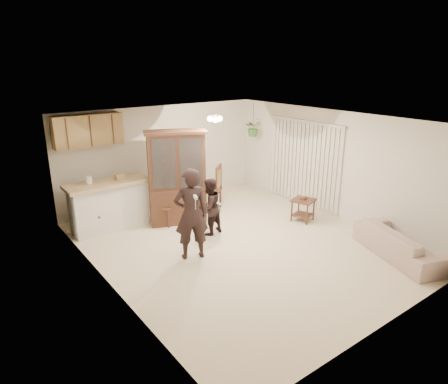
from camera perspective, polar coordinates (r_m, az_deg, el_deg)
floor at (r=8.22m, az=2.57°, el=-7.39°), size 6.50×6.50×0.00m
ceiling at (r=7.49m, az=2.84°, el=10.12°), size 5.50×6.50×0.02m
wall_back at (r=10.40m, az=-8.74°, el=5.23°), size 5.50×0.02×2.50m
wall_front at (r=5.80m, az=23.58°, el=-6.82°), size 5.50×0.02×2.50m
wall_left at (r=6.48m, az=-16.55°, el=-3.41°), size 0.02×6.50×2.50m
wall_right at (r=9.68m, az=15.44°, el=3.82°), size 0.02×6.50×2.50m
breakfast_bar at (r=9.10m, az=-16.11°, el=-2.12°), size 1.60×0.55×1.00m
bar_top at (r=8.93m, az=-16.41°, el=1.19°), size 1.75×0.70×0.08m
upper_cabinets at (r=9.35m, az=-18.87°, el=8.33°), size 1.50×0.34×0.70m
vertical_blinds at (r=10.25m, az=11.30°, el=4.04°), size 0.06×2.30×2.10m
ceiling_fixture at (r=8.57m, az=-1.29°, el=10.50°), size 0.36×0.36×0.20m
hanging_plant at (r=10.87m, az=4.17°, el=9.18°), size 0.43×0.37×0.48m
plant_cord at (r=10.82m, az=4.21°, el=10.88°), size 0.01×0.01×0.65m
sofa at (r=8.27m, az=23.96°, el=-6.13°), size 1.32×2.01×0.73m
adult at (r=7.36m, az=-4.71°, el=-2.97°), size 0.77×0.63×1.80m
child at (r=8.43m, az=-2.14°, el=-1.75°), size 0.74×0.63×1.35m
china_hutch at (r=8.99m, az=-6.75°, el=1.94°), size 1.44×1.00×2.12m
side_table at (r=9.44m, az=11.20°, el=-2.48°), size 0.60×0.60×0.58m
chair_bar at (r=9.10m, az=-17.37°, el=-3.75°), size 0.58×0.58×0.98m
chair_hutch_left at (r=9.15m, az=-8.48°, el=-2.98°), size 0.60×0.60×0.97m
chair_hutch_right at (r=9.94m, az=-1.99°, el=-0.72°), size 0.71×0.71×1.15m
controller_adult at (r=6.84m, az=-4.11°, el=-0.74°), size 0.10×0.16×0.05m
controller_child at (r=8.21m, az=-0.70°, el=-1.67°), size 0.05×0.11×0.03m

